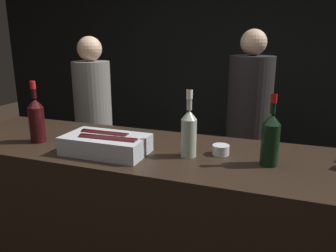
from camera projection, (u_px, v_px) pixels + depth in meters
wall_back_chalkboard at (237, 57)px, 3.67m from camera, size 6.40×0.06×2.80m
bar_counter at (166, 240)px, 1.81m from camera, size 2.54×0.68×1.05m
ice_bin_with_bottles at (106, 143)px, 1.62m from camera, size 0.41×0.23×0.10m
candle_votive at (221, 150)px, 1.61m from camera, size 0.08×0.08×0.05m
red_wine_bottle_tall at (36, 119)px, 1.78m from camera, size 0.08×0.08×0.34m
white_wine_bottle at (189, 131)px, 1.56m from camera, size 0.08×0.08×0.33m
red_wine_bottle_burgundy at (271, 138)px, 1.45m from camera, size 0.08×0.08×0.32m
person_in_hoodie at (94, 119)px, 2.93m from camera, size 0.33×0.33×1.63m
person_blond_tee at (248, 121)px, 2.77m from camera, size 0.37×0.37×1.68m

